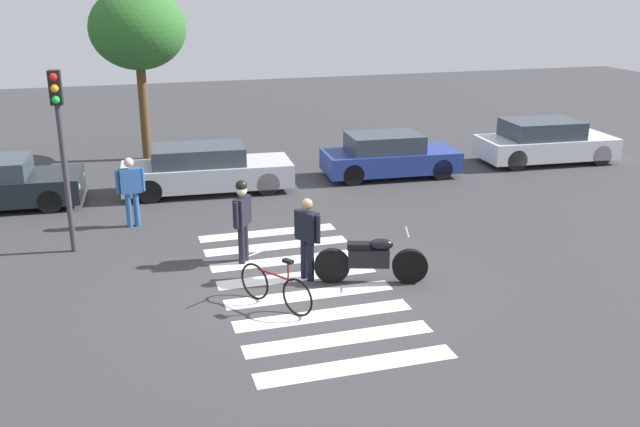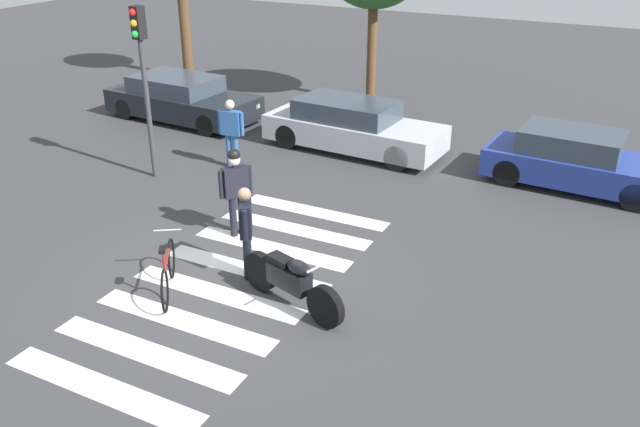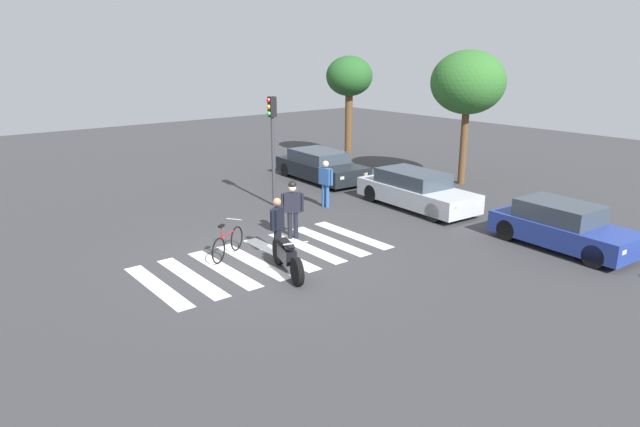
% 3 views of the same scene
% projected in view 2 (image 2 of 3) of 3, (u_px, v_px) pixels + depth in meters
% --- Properties ---
extents(ground_plane, '(60.00, 60.00, 0.00)m').
position_uv_depth(ground_plane, '(232.00, 281.00, 11.57)').
color(ground_plane, '#38383A').
extents(police_motorcycle, '(2.15, 0.91, 1.06)m').
position_uv_depth(police_motorcycle, '(291.00, 281.00, 10.65)').
color(police_motorcycle, black).
rests_on(police_motorcycle, ground_plane).
extents(leaning_bicycle, '(1.00, 1.52, 1.01)m').
position_uv_depth(leaning_bicycle, '(168.00, 272.00, 11.07)').
color(leaning_bicycle, black).
rests_on(leaning_bicycle, ground_plane).
extents(officer_on_foot, '(0.44, 0.57, 1.79)m').
position_uv_depth(officer_on_foot, '(236.00, 186.00, 12.72)').
color(officer_on_foot, black).
rests_on(officer_on_foot, ground_plane).
extents(officer_by_motorcycle, '(0.42, 0.59, 1.68)m').
position_uv_depth(officer_by_motorcycle, '(246.00, 227.00, 11.31)').
color(officer_by_motorcycle, black).
rests_on(officer_by_motorcycle, ground_plane).
extents(pedestrian_bystander, '(0.67, 0.26, 1.70)m').
position_uv_depth(pedestrian_bystander, '(231.00, 129.00, 16.05)').
color(pedestrian_bystander, '#2D5999').
rests_on(pedestrian_bystander, ground_plane).
extents(crosswalk_stripes, '(3.23, 6.75, 0.01)m').
position_uv_depth(crosswalk_stripes, '(232.00, 281.00, 11.56)').
color(crosswalk_stripes, silver).
rests_on(crosswalk_stripes, ground_plane).
extents(car_black_suv, '(4.69, 2.17, 1.29)m').
position_uv_depth(car_black_suv, '(181.00, 99.00, 19.76)').
color(car_black_suv, black).
rests_on(car_black_suv, ground_plane).
extents(car_silver_sedan, '(4.77, 2.01, 1.32)m').
position_uv_depth(car_silver_sedan, '(352.00, 127.00, 17.33)').
color(car_silver_sedan, black).
rests_on(car_silver_sedan, ground_plane).
extents(car_blue_hatchback, '(4.11, 1.92, 1.31)m').
position_uv_depth(car_blue_hatchback, '(575.00, 161.00, 15.11)').
color(car_blue_hatchback, black).
rests_on(car_blue_hatchback, ground_plane).
extents(traffic_light_pole, '(0.26, 0.34, 3.92)m').
position_uv_depth(traffic_light_pole, '(142.00, 65.00, 14.79)').
color(traffic_light_pole, '#38383D').
rests_on(traffic_light_pole, ground_plane).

